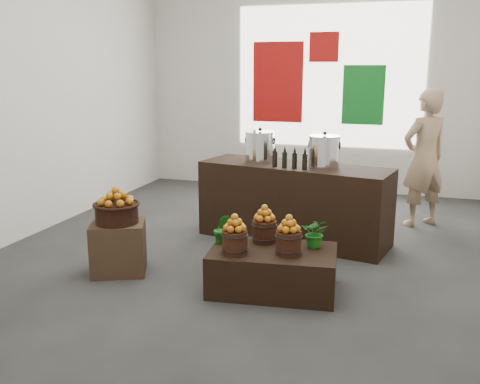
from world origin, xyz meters
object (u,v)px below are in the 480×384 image
(display_table, at_px, (273,270))
(stock_pot_left, at_px, (260,147))
(crate, at_px, (119,248))
(counter, at_px, (294,203))
(wicker_basket, at_px, (117,214))
(shopper, at_px, (424,158))
(stock_pot_center, at_px, (324,153))

(display_table, height_order, stock_pot_left, stock_pot_left)
(display_table, distance_m, stock_pot_left, 2.07)
(crate, relative_size, stock_pot_left, 1.51)
(display_table, bearing_deg, crate, 174.81)
(counter, bearing_deg, wicker_basket, -121.41)
(crate, xyz_separation_m, display_table, (1.69, 0.03, -0.07))
(counter, height_order, shopper, shopper)
(wicker_basket, xyz_separation_m, shopper, (3.11, 2.84, 0.29))
(shopper, bearing_deg, crate, 3.20)
(wicker_basket, distance_m, counter, 2.29)
(stock_pot_center, distance_m, shopper, 1.73)
(counter, distance_m, shopper, 2.00)
(display_table, distance_m, shopper, 3.24)
(crate, distance_m, stock_pot_center, 2.65)
(display_table, bearing_deg, wicker_basket, 174.81)
(crate, height_order, counter, counter)
(wicker_basket, distance_m, shopper, 4.23)
(counter, relative_size, shopper, 1.26)
(crate, relative_size, display_table, 0.46)
(stock_pot_left, distance_m, stock_pot_center, 0.87)
(wicker_basket, bearing_deg, stock_pot_center, 39.58)
(stock_pot_left, bearing_deg, counter, -11.57)
(display_table, relative_size, stock_pot_left, 3.32)
(wicker_basket, height_order, counter, counter)
(stock_pot_left, bearing_deg, stock_pot_center, -11.57)
(stock_pot_center, relative_size, shopper, 0.19)
(display_table, bearing_deg, counter, 88.58)
(crate, height_order, shopper, shopper)
(display_table, relative_size, shopper, 0.64)
(counter, xyz_separation_m, stock_pot_left, (-0.48, 0.10, 0.67))
(crate, distance_m, wicker_basket, 0.38)
(wicker_basket, xyz_separation_m, display_table, (1.69, 0.03, -0.45))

